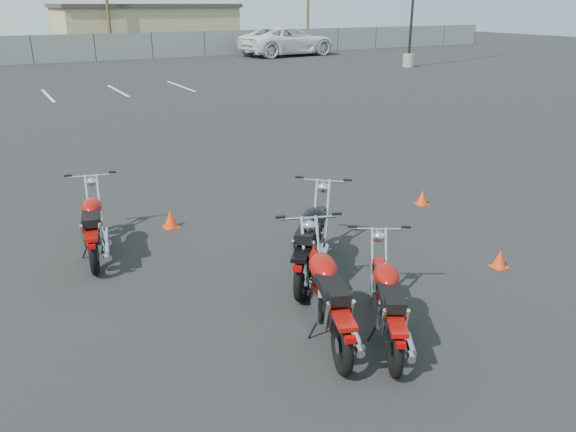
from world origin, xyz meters
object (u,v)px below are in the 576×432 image
motorcycle_front_red (94,226)px  white_van (288,33)px  motorcycle_second_black (312,241)px  motorcycle_third_red (327,295)px  motorcycle_rear_red (388,302)px

motorcycle_front_red → white_van: size_ratio=0.25×
motorcycle_second_black → white_van: 36.88m
white_van → motorcycle_third_red: bearing=145.0°
motorcycle_third_red → white_van: (18.16, 33.90, 1.14)m
motorcycle_front_red → motorcycle_second_black: (2.64, -2.24, 0.04)m
motorcycle_front_red → white_van: bearing=56.3°
motorcycle_front_red → motorcycle_third_red: bearing=-61.8°
motorcycle_second_black → white_van: (17.49, 32.45, 1.13)m
motorcycle_front_red → motorcycle_second_black: bearing=-40.3°
motorcycle_rear_red → white_van: size_ratio=0.23×
motorcycle_rear_red → white_van: (17.59, 34.33, 1.18)m
motorcycle_front_red → motorcycle_second_black: 3.46m
motorcycle_second_black → motorcycle_third_red: size_ratio=0.91×
motorcycle_front_red → motorcycle_rear_red: size_ratio=1.08×
motorcycle_second_black → motorcycle_rear_red: motorcycle_second_black is taller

